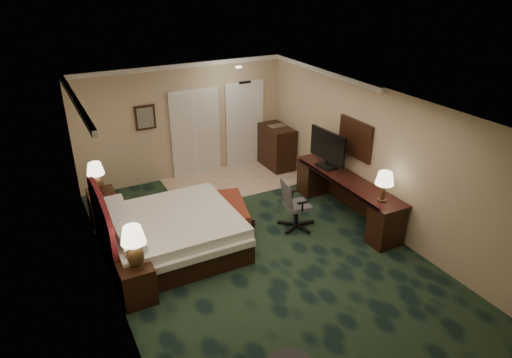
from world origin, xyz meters
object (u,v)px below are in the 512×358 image
nightstand_far (103,207)px  bed_bench (233,213)px  nightstand_near (137,282)px  minibar (276,147)px  desk (346,197)px  desk_chair (297,203)px  lamp_near (134,247)px  tv (327,149)px  bed (174,234)px  lamp_far (96,178)px

nightstand_far → bed_bench: (2.26, -1.24, -0.11)m
nightstand_near → minibar: minibar is taller
bed_bench → desk: (2.14, -0.80, 0.20)m
nightstand_near → desk_chair: (3.29, 0.68, 0.21)m
bed_bench → lamp_near: bearing=-132.1°
bed_bench → tv: size_ratio=1.25×
minibar → bed: bearing=-144.9°
minibar → nightstand_far: bearing=-169.9°
bed → bed_bench: size_ratio=1.71×
lamp_near → minibar: bearing=38.5°
bed_bench → tv: tv is taller
bed_bench → nightstand_near: bearing=-133.4°
lamp_near → minibar: size_ratio=0.65×
lamp_near → bed_bench: (2.24, 1.46, -0.75)m
tv → bed_bench: bearing=172.1°
bed_bench → tv: 2.33m
lamp_near → bed_bench: 2.78m
desk → bed: bearing=173.8°
nightstand_near → lamp_far: size_ratio=1.01×
nightstand_near → bed_bench: (2.27, 1.41, -0.10)m
nightstand_far → tv: (4.36, -1.37, 0.90)m
lamp_far → minibar: size_ratio=0.58×
lamp_far → bed_bench: (2.30, -1.27, -0.74)m
lamp_near → desk_chair: bearing=12.7°
nightstand_far → bed_bench: bearing=-28.8°
desk_chair → lamp_far: bearing=157.4°
nightstand_near → nightstand_far: 2.65m
bed_bench → desk: bearing=-5.7°
desk → nightstand_far: bearing=155.1°
lamp_near → bed_bench: lamp_near is taller
desk_chair → desk: bearing=4.8°
lamp_far → desk: size_ratio=0.22×
desk → tv: 1.05m
bed → bed_bench: 1.41m
desk → tv: bearing=93.1°
nightstand_near → bed_bench: size_ratio=0.49×
lamp_near → tv: 4.55m
desk → tv: (-0.04, 0.67, 0.81)m
lamp_far → desk_chair: lamp_far is taller
bed_bench → desk_chair: (1.02, -0.73, 0.30)m
desk → minibar: minibar is taller
lamp_near → bed_bench: size_ratio=0.53×
desk → minibar: bearing=90.0°
nightstand_far → desk_chair: (3.28, -1.97, 0.20)m
bed → nightstand_far: bearing=118.9°
bed_bench → desk: 2.29m
lamp_far → desk: bearing=-25.0°
nightstand_far → bed_bench: 2.58m
tv → desk_chair: tv is taller
nightstand_far → lamp_near: size_ratio=0.94×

